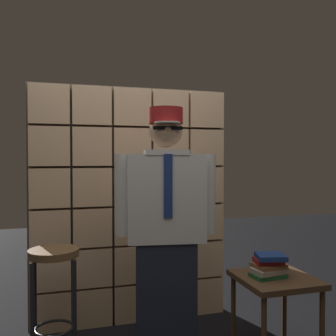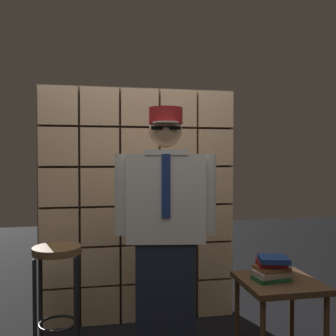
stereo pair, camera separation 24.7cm
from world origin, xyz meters
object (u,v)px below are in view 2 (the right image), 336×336
(bar_stool, at_px, (57,275))
(book_stack, at_px, (272,269))
(standing_person, at_px, (166,231))
(side_table, at_px, (279,291))

(bar_stool, bearing_deg, book_stack, -13.14)
(standing_person, height_order, bar_stool, standing_person)
(bar_stool, relative_size, side_table, 1.38)
(standing_person, height_order, side_table, standing_person)
(bar_stool, xyz_separation_m, side_table, (1.51, -0.34, -0.09))
(bar_stool, bearing_deg, side_table, -12.78)
(standing_person, xyz_separation_m, side_table, (0.77, -0.13, -0.42))
(standing_person, distance_m, bar_stool, 0.84)
(standing_person, bearing_deg, bar_stool, 172.26)
(side_table, bearing_deg, book_stack, 177.58)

